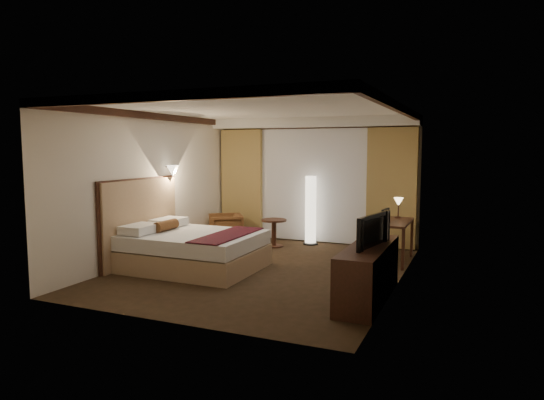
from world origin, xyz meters
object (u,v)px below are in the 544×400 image
at_px(television, 367,224).
at_px(armchair, 226,227).
at_px(dresser, 368,273).
at_px(floor_lamp, 311,210).
at_px(side_table, 274,233).
at_px(desk, 394,241).
at_px(office_chair, 375,234).
at_px(bed, 194,250).

bearing_deg(television, armchair, 64.41).
distance_m(armchair, dresser, 4.60).
bearing_deg(armchair, television, 18.97).
xyz_separation_m(armchair, floor_lamp, (1.74, 0.61, 0.39)).
relative_size(side_table, dresser, 0.30).
bearing_deg(desk, armchair, 174.59).
relative_size(armchair, floor_lamp, 0.48).
xyz_separation_m(side_table, desk, (2.52, -0.40, 0.08)).
bearing_deg(office_chair, floor_lamp, 153.80).
xyz_separation_m(dresser, television, (-0.03, 0.00, 0.66)).
xyz_separation_m(floor_lamp, office_chair, (1.58, -1.00, -0.25)).
xyz_separation_m(desk, television, (0.02, -2.40, 0.66)).
distance_m(floor_lamp, desk, 2.16).
relative_size(bed, dresser, 1.13).
bearing_deg(side_table, television, -47.78).
height_order(side_table, floor_lamp, floor_lamp).
bearing_deg(side_table, dresser, -47.45).
distance_m(desk, dresser, 2.40).
distance_m(bed, desk, 3.57).
distance_m(office_chair, television, 2.44).
relative_size(armchair, dresser, 0.37).
distance_m(bed, office_chair, 3.27).
xyz_separation_m(desk, office_chair, (-0.32, -0.05, 0.11)).
bearing_deg(floor_lamp, office_chair, -32.35).
distance_m(side_table, television, 3.86).
height_order(dresser, television, television).
height_order(desk, television, television).
height_order(armchair, desk, desk).
relative_size(desk, television, 1.22).
distance_m(floor_lamp, office_chair, 1.89).
bearing_deg(armchair, office_chair, 49.04).
distance_m(side_table, desk, 2.56).
height_order(armchair, floor_lamp, floor_lamp).
bearing_deg(side_table, floor_lamp, 41.38).
bearing_deg(television, dresser, -78.73).
height_order(office_chair, television, television).
xyz_separation_m(bed, desk, (3.05, 1.85, 0.06)).
bearing_deg(bed, armchair, 104.95).
height_order(floor_lamp, dresser, floor_lamp).
xyz_separation_m(bed, armchair, (-0.59, 2.19, 0.04)).
height_order(floor_lamp, office_chair, floor_lamp).
bearing_deg(office_chair, bed, -140.44).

